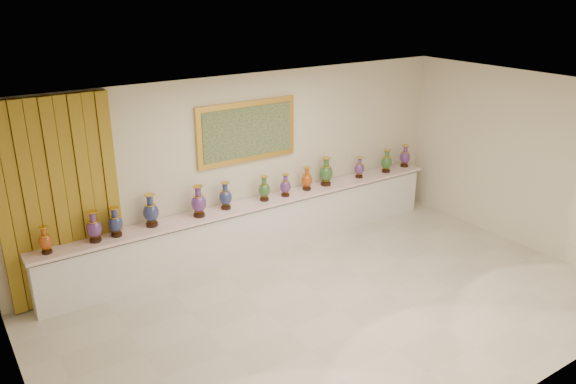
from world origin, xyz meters
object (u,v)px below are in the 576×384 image
vase_1 (94,228)px  vase_2 (116,223)px  vase_0 (45,241)px  counter (256,227)px

vase_1 → vase_2: bearing=3.3°
vase_1 → vase_2: (0.31, 0.02, -0.01)m
vase_0 → vase_2: bearing=1.1°
counter → vase_0: (-3.33, -0.06, 0.64)m
counter → vase_0: bearing=-179.0°
counter → vase_2: 2.45m
vase_2 → vase_1: bearing=-176.7°
counter → vase_2: (-2.36, -0.04, 0.66)m
counter → vase_2: vase_2 is taller
counter → vase_1: (-2.67, -0.06, 0.67)m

